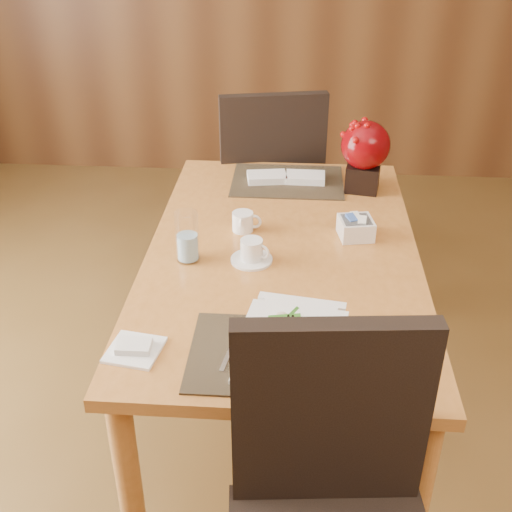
# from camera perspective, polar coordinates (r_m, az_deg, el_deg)

# --- Properties ---
(dining_table) EXTENTS (0.90, 1.50, 0.75)m
(dining_table) POSITION_cam_1_polar(r_m,az_deg,el_deg) (2.19, 2.34, -1.60)
(dining_table) COLOR #C77D37
(dining_table) RESTS_ON ground
(placemat_near) EXTENTS (0.45, 0.33, 0.01)m
(placemat_near) POSITION_cam_1_polar(r_m,az_deg,el_deg) (1.69, 1.74, -8.73)
(placemat_near) COLOR black
(placemat_near) RESTS_ON dining_table
(placemat_far) EXTENTS (0.45, 0.33, 0.01)m
(placemat_far) POSITION_cam_1_polar(r_m,az_deg,el_deg) (2.63, 2.82, 6.67)
(placemat_far) COLOR black
(placemat_far) RESTS_ON dining_table
(soup_setting) EXTENTS (0.31, 0.31, 0.11)m
(soup_setting) POSITION_cam_1_polar(r_m,az_deg,el_deg) (1.65, 3.39, -7.67)
(soup_setting) COLOR white
(soup_setting) RESTS_ON dining_table
(coffee_cup) EXTENTS (0.14, 0.14, 0.08)m
(coffee_cup) POSITION_cam_1_polar(r_m,az_deg,el_deg) (2.06, -0.40, 0.36)
(coffee_cup) COLOR white
(coffee_cup) RESTS_ON dining_table
(water_glass) EXTENTS (0.09, 0.09, 0.17)m
(water_glass) POSITION_cam_1_polar(r_m,az_deg,el_deg) (2.05, -6.14, 1.72)
(water_glass) COLOR white
(water_glass) RESTS_ON dining_table
(creamer_jug) EXTENTS (0.10, 0.10, 0.07)m
(creamer_jug) POSITION_cam_1_polar(r_m,az_deg,el_deg) (2.24, -1.19, 3.08)
(creamer_jug) COLOR white
(creamer_jug) RESTS_ON dining_table
(sugar_caddy) EXTENTS (0.13, 0.13, 0.07)m
(sugar_caddy) POSITION_cam_1_polar(r_m,az_deg,el_deg) (2.23, 8.86, 2.47)
(sugar_caddy) COLOR white
(sugar_caddy) RESTS_ON dining_table
(berry_decor) EXTENTS (0.19, 0.19, 0.28)m
(berry_decor) POSITION_cam_1_polar(r_m,az_deg,el_deg) (2.54, 9.67, 9.13)
(berry_decor) COLOR black
(berry_decor) RESTS_ON dining_table
(napkins_far) EXTENTS (0.32, 0.13, 0.03)m
(napkins_far) POSITION_cam_1_polar(r_m,az_deg,el_deg) (2.63, 2.94, 7.00)
(napkins_far) COLOR white
(napkins_far) RESTS_ON dining_table
(bread_plate) EXTENTS (0.15, 0.15, 0.01)m
(bread_plate) POSITION_cam_1_polar(r_m,az_deg,el_deg) (1.73, -10.75, -8.21)
(bread_plate) COLOR white
(bread_plate) RESTS_ON dining_table
(far_chair) EXTENTS (0.57, 0.57, 1.04)m
(far_chair) POSITION_cam_1_polar(r_m,az_deg,el_deg) (3.03, 1.11, 6.62)
(far_chair) COLOR black
(far_chair) RESTS_ON ground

